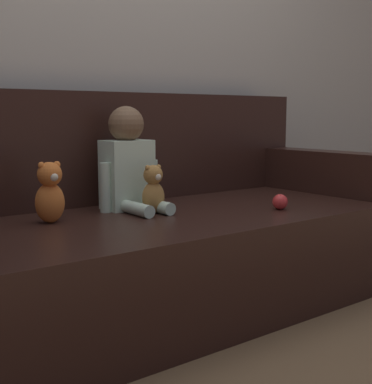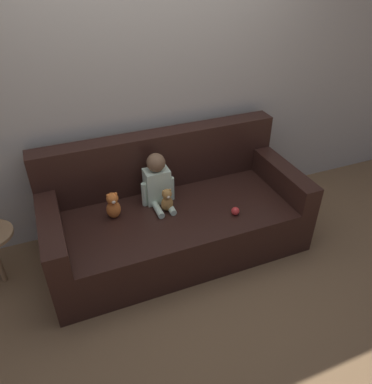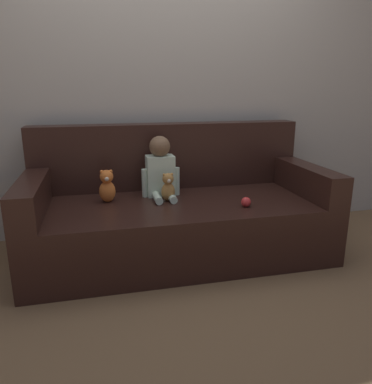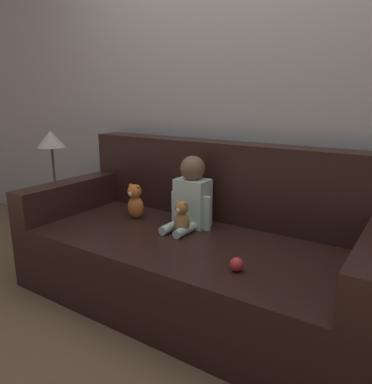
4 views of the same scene
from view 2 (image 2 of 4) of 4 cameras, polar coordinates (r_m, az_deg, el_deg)
name	(u,v)px [view 2 (image 2 of 4)]	position (r m, az deg, el deg)	size (l,w,h in m)	color
ground_plane	(177,245)	(3.30, -1.42, -8.15)	(12.00, 12.00, 0.00)	brown
wall_back	(149,79)	(3.11, -5.64, 16.81)	(8.00, 0.05, 2.60)	#ADA89E
couch	(173,214)	(3.16, -1.94, -3.30)	(2.08, 0.96, 0.91)	black
person_baby	(157,182)	(3.02, -4.38, 1.52)	(0.28, 0.33, 0.44)	silver
teddy_bear_brown	(167,200)	(2.96, -2.92, -1.24)	(0.10, 0.09, 0.20)	#AD7A3D
plush_toy_side	(113,206)	(2.93, -11.04, -2.03)	(0.11, 0.11, 0.23)	orange
toy_ball	(235,211)	(2.98, 7.53, -2.90)	(0.07, 0.07, 0.07)	red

